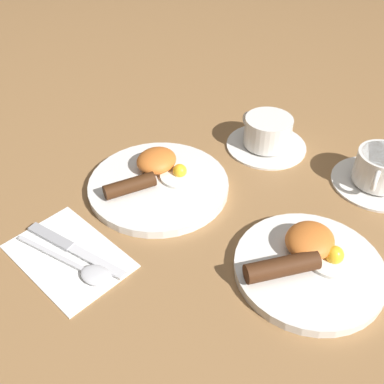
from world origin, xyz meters
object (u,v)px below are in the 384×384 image
(breakfast_plate_near, at_px, (158,181))
(teacup_near, at_px, (267,135))
(breakfast_plate_far, at_px, (308,262))
(knife, at_px, (70,247))
(teacup_far, at_px, (380,172))
(spoon, at_px, (87,271))

(breakfast_plate_near, height_order, teacup_near, teacup_near)
(breakfast_plate_far, distance_m, knife, 0.36)
(knife, bearing_deg, teacup_far, 49.56)
(breakfast_plate_near, bearing_deg, teacup_near, 159.60)
(breakfast_plate_far, bearing_deg, breakfast_plate_near, -91.14)
(teacup_far, xyz_separation_m, knife, (0.45, -0.31, -0.02))
(teacup_near, distance_m, teacup_far, 0.22)
(teacup_near, distance_m, spoon, 0.45)
(knife, distance_m, spoon, 0.06)
(teacup_near, bearing_deg, spoon, -4.19)
(knife, relative_size, spoon, 1.05)
(breakfast_plate_near, height_order, spoon, breakfast_plate_near)
(spoon, bearing_deg, knife, 155.78)
(breakfast_plate_near, height_order, knife, breakfast_plate_near)
(breakfast_plate_near, relative_size, breakfast_plate_far, 1.14)
(breakfast_plate_far, height_order, knife, breakfast_plate_far)
(breakfast_plate_near, xyz_separation_m, spoon, (0.21, 0.05, -0.00))
(breakfast_plate_near, distance_m, teacup_near, 0.25)
(breakfast_plate_near, relative_size, teacup_near, 1.57)
(teacup_near, height_order, teacup_far, teacup_far)
(breakfast_plate_far, relative_size, knife, 1.16)
(breakfast_plate_far, bearing_deg, knife, -57.56)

